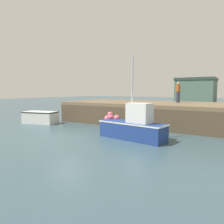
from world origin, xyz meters
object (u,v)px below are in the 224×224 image
at_px(fishing_boat_near_right, 133,126).
at_px(rowboat, 148,132).
at_px(fishing_boat_near_left, 40,117).
at_px(dockworker, 178,92).

relative_size(fishing_boat_near_right, rowboat, 2.76).
relative_size(fishing_boat_near_left, rowboat, 1.81).
height_order(fishing_boat_near_left, dockworker, dockworker).
bearing_deg(dockworker, fishing_boat_near_left, -148.33).
bearing_deg(rowboat, dockworker, 86.89).
bearing_deg(rowboat, fishing_boat_near_right, -100.49).
relative_size(fishing_boat_near_left, dockworker, 1.79).
xyz_separation_m(fishing_boat_near_left, fishing_boat_near_right, (9.10, -1.03, 0.20)).
xyz_separation_m(fishing_boat_near_left, dockworker, (9.68, 5.97, 2.05)).
xyz_separation_m(fishing_boat_near_left, rowboat, (9.39, 0.55, -0.39)).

